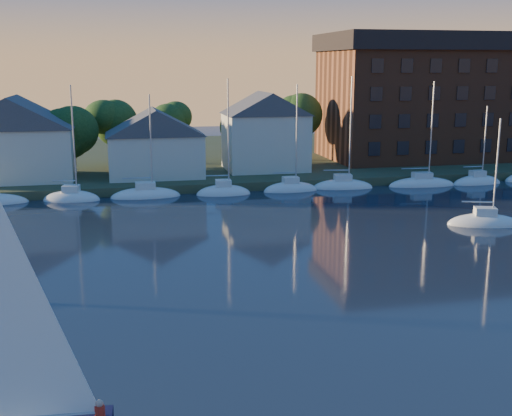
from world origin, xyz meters
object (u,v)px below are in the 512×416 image
object	(u,v)px
clubhouse_west	(14,137)
clubhouse_east	(265,130)
condo_block	(433,96)
drifting_sailboat_right	(484,224)
clubhouse_centre	(155,142)

from	to	relation	value
clubhouse_west	clubhouse_east	xyz separation A→B (m)	(30.00, 1.00, 0.07)
clubhouse_east	condo_block	distance (m)	26.94
clubhouse_east	drifting_sailboat_right	size ratio (longest dim) A/B	0.98
drifting_sailboat_right	clubhouse_east	bearing A→B (deg)	132.61
clubhouse_east	clubhouse_west	bearing A→B (deg)	-178.09
clubhouse_east	condo_block	bearing A→B (deg)	12.89
clubhouse_east	condo_block	xyz separation A→B (m)	(26.00, 5.95, 3.79)
clubhouse_centre	drifting_sailboat_right	size ratio (longest dim) A/B	1.08
clubhouse_east	drifting_sailboat_right	bearing A→B (deg)	-65.23
clubhouse_west	clubhouse_centre	bearing A→B (deg)	-3.58
condo_block	drifting_sailboat_right	bearing A→B (deg)	-109.72
clubhouse_west	drifting_sailboat_right	bearing A→B (deg)	-32.91
condo_block	clubhouse_centre	bearing A→B (deg)	-168.76
clubhouse_centre	condo_block	xyz separation A→B (m)	(40.00, 7.95, 4.66)
clubhouse_west	condo_block	xyz separation A→B (m)	(56.00, 6.95, 3.86)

